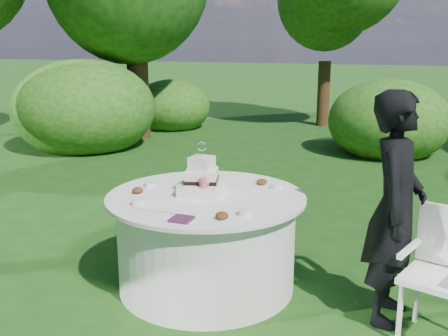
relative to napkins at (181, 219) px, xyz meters
The scene contains 9 objects.
ground 0.99m from the napkins, 96.79° to the left, with size 80.00×80.00×0.00m, color #153D10.
napkins is the anchor object (origin of this frame).
feather_plume 0.26m from the napkins, 148.95° to the left, with size 0.48×0.07×0.01m, color white.
guest 1.47m from the napkins, 24.76° to the left, with size 0.60×0.39×1.64m, color black.
table 0.73m from the napkins, 96.79° to the left, with size 1.56×1.56×0.77m.
cake 0.63m from the napkins, 100.16° to the left, with size 0.33×0.33×0.43m.
chair 1.75m from the napkins, 15.87° to the left, with size 0.52×0.52×0.88m.
votives 0.65m from the napkins, 101.57° to the left, with size 1.09×0.98×0.04m.
petal_cups 0.54m from the napkins, 93.51° to the left, with size 0.94×1.01×0.05m.
Camera 1 is at (1.51, -3.62, 1.95)m, focal length 42.00 mm.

